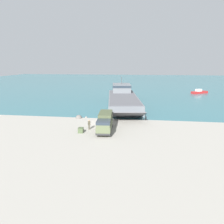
{
  "coord_description": "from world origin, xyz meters",
  "views": [
    {
      "loc": [
        7.88,
        -41.82,
        11.97
      ],
      "look_at": [
        1.88,
        0.96,
        2.2
      ],
      "focal_mm": 35.0,
      "sensor_mm": 36.0,
      "label": 1
    }
  ],
  "objects_px": {
    "moored_boat_a": "(199,92)",
    "military_truck": "(105,122)",
    "landing_craft": "(123,98)",
    "soldier_on_ramp": "(89,124)",
    "mooring_bollard": "(146,118)",
    "cargo_crate": "(81,130)"
  },
  "relations": [
    {
      "from": "moored_boat_a",
      "to": "military_truck",
      "type": "bearing_deg",
      "value": -63.26
    },
    {
      "from": "landing_craft",
      "to": "soldier_on_ramp",
      "type": "distance_m",
      "value": 27.08
    },
    {
      "from": "soldier_on_ramp",
      "to": "mooring_bollard",
      "type": "distance_m",
      "value": 13.2
    },
    {
      "from": "cargo_crate",
      "to": "mooring_bollard",
      "type": "bearing_deg",
      "value": 41.55
    },
    {
      "from": "moored_boat_a",
      "to": "cargo_crate",
      "type": "relative_size",
      "value": 6.86
    },
    {
      "from": "landing_craft",
      "to": "cargo_crate",
      "type": "bearing_deg",
      "value": -107.57
    },
    {
      "from": "landing_craft",
      "to": "mooring_bollard",
      "type": "xyz_separation_m",
      "value": [
        6.69,
        -18.67,
        -1.34
      ]
    },
    {
      "from": "soldier_on_ramp",
      "to": "cargo_crate",
      "type": "distance_m",
      "value": 2.3
    },
    {
      "from": "moored_boat_a",
      "to": "cargo_crate",
      "type": "height_order",
      "value": "moored_boat_a"
    },
    {
      "from": "military_truck",
      "to": "mooring_bollard",
      "type": "xyz_separation_m",
      "value": [
        7.4,
        8.31,
        -1.13
      ]
    },
    {
      "from": "landing_craft",
      "to": "soldier_on_ramp",
      "type": "bearing_deg",
      "value": -106.08
    },
    {
      "from": "soldier_on_ramp",
      "to": "moored_boat_a",
      "type": "xyz_separation_m",
      "value": [
        32.0,
        53.34,
        -0.45
      ]
    },
    {
      "from": "landing_craft",
      "to": "soldier_on_ramp",
      "type": "relative_size",
      "value": 20.14
    },
    {
      "from": "cargo_crate",
      "to": "soldier_on_ramp",
      "type": "bearing_deg",
      "value": 62.21
    },
    {
      "from": "military_truck",
      "to": "moored_boat_a",
      "type": "height_order",
      "value": "military_truck"
    },
    {
      "from": "soldier_on_ramp",
      "to": "moored_boat_a",
      "type": "bearing_deg",
      "value": 120.6
    },
    {
      "from": "military_truck",
      "to": "cargo_crate",
      "type": "bearing_deg",
      "value": -70.7
    },
    {
      "from": "mooring_bollard",
      "to": "landing_craft",
      "type": "bearing_deg",
      "value": 109.72
    },
    {
      "from": "soldier_on_ramp",
      "to": "cargo_crate",
      "type": "relative_size",
      "value": 1.72
    },
    {
      "from": "military_truck",
      "to": "soldier_on_ramp",
      "type": "height_order",
      "value": "military_truck"
    },
    {
      "from": "military_truck",
      "to": "cargo_crate",
      "type": "height_order",
      "value": "military_truck"
    },
    {
      "from": "landing_craft",
      "to": "military_truck",
      "type": "bearing_deg",
      "value": -99.78
    }
  ]
}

